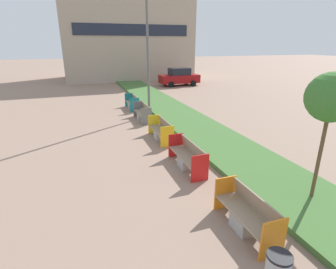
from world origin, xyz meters
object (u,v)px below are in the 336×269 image
(bench_orange_frame, at_px, (247,216))
(sapling_tree_near, at_px, (332,98))
(bench_yellow_frame, at_px, (161,132))
(bench_grey_frame, at_px, (143,114))
(bench_red_frame, at_px, (188,158))
(bench_teal_frame, at_px, (132,104))
(parked_car_distant, at_px, (179,77))
(street_lamp_post, at_px, (148,43))

(bench_orange_frame, height_order, sapling_tree_near, sapling_tree_near)
(bench_yellow_frame, distance_m, bench_grey_frame, 3.57)
(bench_red_frame, distance_m, sapling_tree_near, 4.81)
(bench_teal_frame, xyz_separation_m, parked_car_distant, (7.00, 8.94, 0.55))
(bench_yellow_frame, xyz_separation_m, street_lamp_post, (0.61, 4.37, 3.95))
(bench_teal_frame, bearing_deg, street_lamp_post, -73.84)
(bench_red_frame, bearing_deg, bench_teal_frame, 90.02)
(bench_yellow_frame, distance_m, parked_car_distant, 16.96)
(bench_red_frame, bearing_deg, street_lamp_post, 85.35)
(bench_orange_frame, height_order, parked_car_distant, parked_car_distant)
(bench_grey_frame, xyz_separation_m, bench_teal_frame, (-0.00, 2.93, -0.00))
(bench_orange_frame, height_order, bench_grey_frame, same)
(bench_orange_frame, xyz_separation_m, parked_car_distant, (7.00, 22.16, 0.55))
(bench_orange_frame, distance_m, sapling_tree_near, 3.65)
(bench_yellow_frame, distance_m, bench_teal_frame, 6.49)
(street_lamp_post, relative_size, sapling_tree_near, 2.15)
(bench_grey_frame, xyz_separation_m, street_lamp_post, (0.61, 0.81, 3.95))
(bench_yellow_frame, height_order, sapling_tree_near, sapling_tree_near)
(bench_teal_frame, bearing_deg, bench_yellow_frame, -89.98)
(street_lamp_post, bearing_deg, bench_yellow_frame, -97.98)
(bench_yellow_frame, xyz_separation_m, parked_car_distant, (7.00, 15.44, 0.55))
(bench_red_frame, xyz_separation_m, bench_yellow_frame, (-0.00, 3.14, -0.01))
(bench_orange_frame, relative_size, bench_grey_frame, 0.97)
(bench_orange_frame, xyz_separation_m, bench_yellow_frame, (0.00, 6.73, 0.00))
(bench_red_frame, xyz_separation_m, sapling_tree_near, (2.49, -3.17, 2.62))
(bench_yellow_frame, bearing_deg, sapling_tree_near, -68.43)
(bench_teal_frame, xyz_separation_m, sapling_tree_near, (2.50, -12.80, 2.63))
(bench_grey_frame, bearing_deg, bench_red_frame, -89.98)
(bench_yellow_frame, xyz_separation_m, bench_teal_frame, (-0.00, 6.49, -0.00))
(bench_red_frame, relative_size, bench_teal_frame, 1.17)
(bench_orange_frame, distance_m, street_lamp_post, 11.80)
(bench_red_frame, height_order, bench_yellow_frame, same)
(bench_yellow_frame, height_order, street_lamp_post, street_lamp_post)
(bench_teal_frame, height_order, street_lamp_post, street_lamp_post)
(bench_orange_frame, height_order, bench_yellow_frame, same)
(sapling_tree_near, bearing_deg, bench_teal_frame, 101.03)
(bench_orange_frame, bearing_deg, sapling_tree_near, 9.55)
(bench_grey_frame, relative_size, sapling_tree_near, 0.55)
(bench_teal_frame, xyz_separation_m, street_lamp_post, (0.61, -2.12, 3.95))
(bench_orange_frame, relative_size, bench_teal_frame, 1.02)
(sapling_tree_near, bearing_deg, bench_red_frame, 128.18)
(bench_red_frame, height_order, bench_teal_frame, same)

